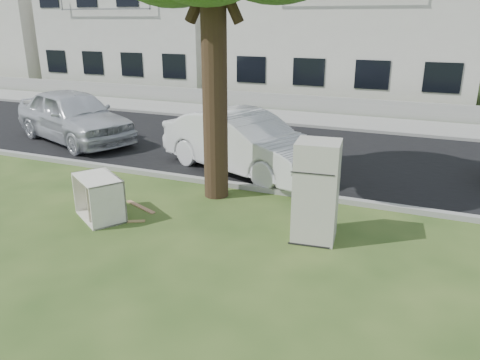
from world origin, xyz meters
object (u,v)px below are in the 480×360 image
at_px(car_center, 243,142).
at_px(fridge, 316,191).
at_px(cabinet, 99,197).
at_px(car_left, 74,116).

bearing_deg(car_center, fridge, -118.61).
relative_size(cabinet, car_center, 0.23).
xyz_separation_m(fridge, cabinet, (-4.24, -0.73, -0.49)).
xyz_separation_m(cabinet, car_center, (1.51, 3.98, 0.35)).
height_order(car_center, car_left, car_left).
bearing_deg(car_left, fridge, -93.32).
bearing_deg(fridge, car_left, 149.35).
xyz_separation_m(car_center, car_left, (-6.35, 0.87, 0.06)).
distance_m(fridge, car_left, 9.96).
bearing_deg(cabinet, car_center, 101.89).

